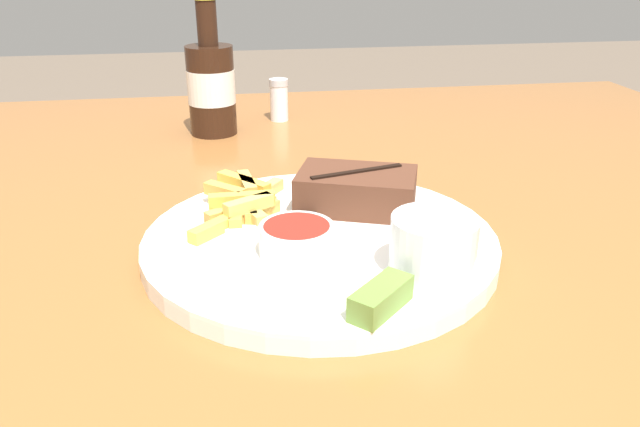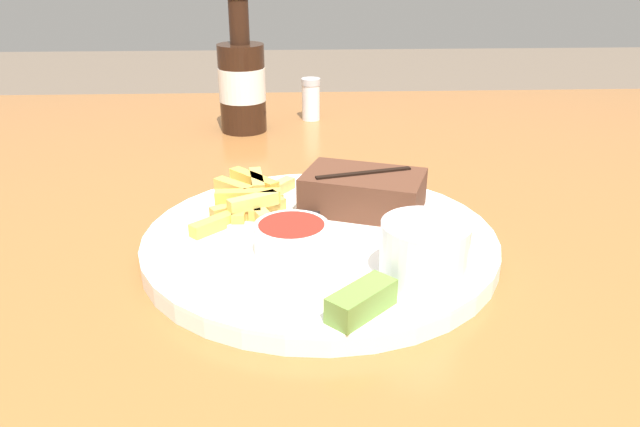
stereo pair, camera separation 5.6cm
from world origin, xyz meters
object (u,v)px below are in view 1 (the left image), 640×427
Objects in this scene: dipping_sauce_cup at (297,239)px; pickle_spear at (381,298)px; dinner_plate at (320,243)px; coleslaw_cup at (434,243)px; fork_utensil at (228,229)px; salt_shaker at (279,100)px; steak_portion at (356,190)px; beer_bottle at (211,84)px; knife_utensil at (312,211)px.

dipping_sauce_cup is 0.11m from pickle_spear.
coleslaw_cup is at bearing -48.45° from dinner_plate.
fork_utensil is 0.45m from salt_shaker.
steak_portion is at bearing -84.58° from salt_shaker.
pickle_spear is (-0.05, -0.05, -0.02)m from coleslaw_cup.
pickle_spear is at bearing -41.58° from fork_utensil.
steak_portion is at bearing 52.67° from dipping_sauce_cup.
beer_bottle is at bearing 109.42° from coleslaw_cup.
beer_bottle reaches higher than dipping_sauce_cup.
fork_utensil is (-0.16, 0.11, -0.03)m from coleslaw_cup.
dipping_sauce_cup reaches higher than knife_utensil.
beer_bottle reaches higher than fork_utensil.
coleslaw_cup is 0.45× the size of knife_utensil.
beer_bottle is (-0.01, 0.38, 0.05)m from fork_utensil.
beer_bottle is (-0.17, 0.49, 0.03)m from coleslaw_cup.
salt_shaker is at bearing 95.42° from steak_portion.
steak_portion is 0.13m from fork_utensil.
dipping_sauce_cup is 0.08m from fork_utensil.
pickle_spear is at bearing -88.35° from salt_shaker.
dipping_sauce_cup is 0.41× the size of knife_utensil.
coleslaw_cup is at bearing -70.58° from beer_bottle.
fork_utensil is at bearing -164.86° from steak_portion.
pickle_spear is at bearing -144.21° from knife_utensil.
dinner_plate is 5.05× the size of dipping_sauce_cup.
knife_utensil reaches higher than fork_utensil.
pickle_spear is at bearing -62.64° from dipping_sauce_cup.
steak_portion is at bearing 28.82° from fork_utensil.
pickle_spear is 0.55m from beer_bottle.
beer_bottle is (-0.10, 0.40, 0.06)m from dinner_plate.
pickle_spear is 0.19m from fork_utensil.
salt_shaker is at bearing 27.22° from knife_utensil.
pickle_spear is 0.18m from knife_utensil.
salt_shaker is at bearing 89.20° from dinner_plate.
beer_bottle is at bearing 112.01° from steak_portion.
dinner_plate is at bearing 100.03° from pickle_spear.
dinner_plate is 0.14m from pickle_spear.
fork_utensil is at bearing -101.43° from salt_shaker.
pickle_spear is at bearing -138.94° from coleslaw_cup.
steak_portion is 0.99× the size of fork_utensil.
knife_utensil is (0.03, 0.08, -0.01)m from dipping_sauce_cup.
steak_portion is (0.04, 0.05, 0.03)m from dinner_plate.
fork_utensil is 0.09m from knife_utensil.
beer_bottle reaches higher than knife_utensil.
coleslaw_cup reaches higher than dipping_sauce_cup.
dipping_sauce_cup is 1.14× the size of pickle_spear.
dipping_sauce_cup reaches higher than dinner_plate.
beer_bottle is at bearing 105.65° from fork_utensil.
dinner_plate is 0.08m from steak_portion.
salt_shaker is at bearing 97.31° from coleslaw_cup.
steak_portion is at bearing 102.67° from coleslaw_cup.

